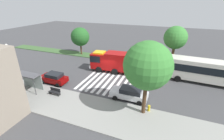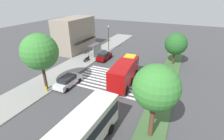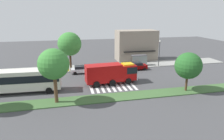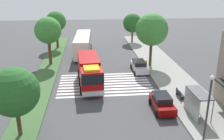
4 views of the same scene
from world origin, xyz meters
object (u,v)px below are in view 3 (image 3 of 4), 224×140
object	(u,v)px
parked_car_west	(82,69)
transit_bus	(22,79)
sidewalk_tree_west	(70,44)
median_tree_west	(54,64)
median_tree_center	(188,66)
street_lamp	(159,51)
fire_hydrant	(68,70)
fire_truck	(112,73)
parked_car_mid	(137,66)
bench_near_shelter	(123,65)
bus_stop_shelter	(139,58)

from	to	relation	value
parked_car_west	transit_bus	distance (m)	13.05
sidewalk_tree_west	median_tree_west	world-z (taller)	sidewalk_tree_west
median_tree_west	median_tree_center	bearing A→B (deg)	-0.00
median_tree_west	median_tree_center	world-z (taller)	median_tree_west
median_tree_center	parked_car_west	bearing A→B (deg)	138.56
street_lamp	fire_hydrant	world-z (taller)	street_lamp
parked_car_west	transit_bus	size ratio (longest dim) A/B	0.40
transit_bus	median_tree_west	distance (m)	8.16
parked_car_west	median_tree_center	size ratio (longest dim) A/B	0.78
median_tree_center	fire_hydrant	distance (m)	23.99
fire_truck	fire_hydrant	world-z (taller)	fire_truck
sidewalk_tree_west	parked_car_mid	bearing A→B (deg)	-8.83
bench_near_shelter	median_tree_center	distance (m)	17.73
parked_car_mid	fire_hydrant	bearing A→B (deg)	173.36
median_tree_center	street_lamp	bearing A→B (deg)	80.59
median_tree_west	fire_hydrant	xyz separation A→B (m)	(1.80, 15.27, -5.05)
parked_car_mid	bus_stop_shelter	distance (m)	3.37
sidewalk_tree_west	median_tree_center	world-z (taller)	sidewalk_tree_west
parked_car_mid	sidewalk_tree_west	distance (m)	15.16
parked_car_mid	bus_stop_shelter	bearing A→B (deg)	60.58
transit_bus	street_lamp	bearing A→B (deg)	-157.43
parked_car_west	parked_car_mid	distance (m)	11.94
median_tree_west	street_lamp	bearing A→B (deg)	34.37
bench_near_shelter	street_lamp	distance (m)	8.99
bus_stop_shelter	fire_hydrant	distance (m)	16.38
transit_bus	fire_hydrant	world-z (taller)	transit_bus
sidewalk_tree_west	street_lamp	bearing A→B (deg)	-1.14
transit_bus	median_tree_center	bearing A→B (deg)	170.86
transit_bus	median_tree_west	size ratio (longest dim) A/B	1.57
parked_car_west	street_lamp	world-z (taller)	street_lamp
median_tree_west	bus_stop_shelter	bearing A→B (deg)	42.16
sidewalk_tree_west	bench_near_shelter	bearing A→B (deg)	2.81
parked_car_mid	median_tree_west	xyz separation A→B (m)	(-16.50, -13.57, 4.69)
parked_car_mid	fire_hydrant	distance (m)	14.81
sidewalk_tree_west	fire_hydrant	world-z (taller)	sidewalk_tree_west
bench_near_shelter	median_tree_west	xyz separation A→B (m)	(-14.08, -16.35, 4.95)
sidewalk_tree_west	fire_hydrant	distance (m)	5.37
sidewalk_tree_west	parked_car_west	bearing A→B (deg)	-44.80
parked_car_west	fire_hydrant	bearing A→B (deg)	148.12
median_tree_center	fire_hydrant	size ratio (longest dim) A/B	8.76
bus_stop_shelter	fire_hydrant	bearing A→B (deg)	-176.16
fire_truck	parked_car_mid	xyz separation A→B (m)	(7.23, 7.39, -1.13)
bench_near_shelter	street_lamp	xyz separation A→B (m)	(8.40, -0.98, 3.05)
fire_truck	street_lamp	world-z (taller)	street_lamp
fire_truck	parked_car_mid	size ratio (longest dim) A/B	2.19
street_lamp	median_tree_center	distance (m)	15.59
fire_truck	parked_car_west	bearing A→B (deg)	118.26
parked_car_mid	median_tree_west	size ratio (longest dim) A/B	0.56
bus_stop_shelter	median_tree_center	distance (m)	16.63
parked_car_west	median_tree_center	distance (m)	20.78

